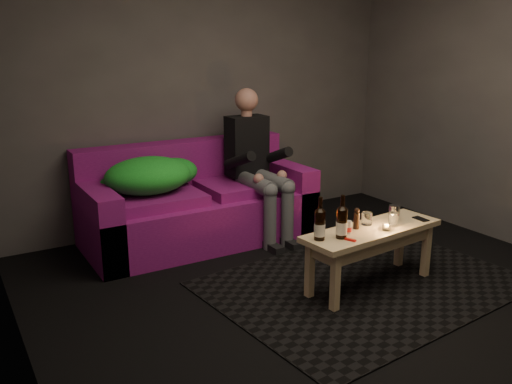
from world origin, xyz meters
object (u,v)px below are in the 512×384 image
person (256,162)px  beer_bottle_b (342,222)px  coffee_table (372,239)px  steel_cup (394,213)px  beer_bottle_a (320,224)px  sofa (197,206)px

person → beer_bottle_b: (-0.19, -1.45, -0.13)m
coffee_table → beer_bottle_b: beer_bottle_b is taller
coffee_table → beer_bottle_b: 0.38m
coffee_table → steel_cup: steel_cup is taller
beer_bottle_b → beer_bottle_a: bearing=161.2°
coffee_table → steel_cup: size_ratio=10.11×
coffee_table → beer_bottle_a: bearing=179.7°
sofa → coffee_table: 1.70m
coffee_table → beer_bottle_b: size_ratio=3.78×
person → beer_bottle_a: person is taller
beer_bottle_b → steel_cup: bearing=9.9°
beer_bottle_a → coffee_table: bearing=-0.3°
sofa → beer_bottle_a: size_ratio=6.76×
beer_bottle_b → sofa: bearing=101.5°
person → beer_bottle_a: 1.45m
steel_cup → sofa: bearing=121.3°
beer_bottle_a → steel_cup: 0.74m
person → beer_bottle_a: bearing=-103.7°
beer_bottle_a → steel_cup: (0.74, 0.05, -0.05)m
person → steel_cup: (0.39, -1.35, -0.18)m
beer_bottle_a → sofa: bearing=96.6°
coffee_table → beer_bottle_b: (-0.32, -0.05, 0.19)m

